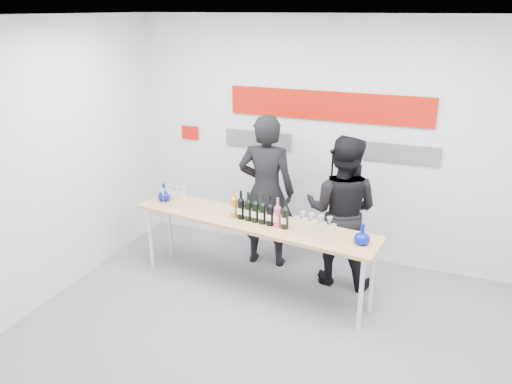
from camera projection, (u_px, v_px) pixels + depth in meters
ground at (268, 336)px, 4.94m from camera, size 5.00×5.00×0.00m
back_wall at (326, 142)px, 6.16m from camera, size 5.00×0.04×3.00m
signage at (322, 117)px, 6.05m from camera, size 3.38×0.02×0.79m
tasting_table at (253, 225)px, 5.53m from camera, size 2.89×0.91×0.85m
wine_bottles at (259, 209)px, 5.38m from camera, size 0.71×0.16×0.33m
decanter_left at (164, 192)px, 6.04m from camera, size 0.16×0.16×0.21m
decanter_right at (362, 234)px, 4.92m from camera, size 0.16×0.16×0.21m
glasses_left at (175, 196)px, 5.94m from camera, size 0.36×0.26×0.18m
glasses_right at (315, 226)px, 5.13m from camera, size 0.46×0.27×0.18m
presenter_left at (266, 191)px, 6.07m from camera, size 0.75×0.54×1.91m
presenter_right at (342, 211)px, 5.67m from camera, size 0.88×0.70×1.77m
mic_stand at (328, 244)px, 5.75m from camera, size 0.19×0.19×1.63m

